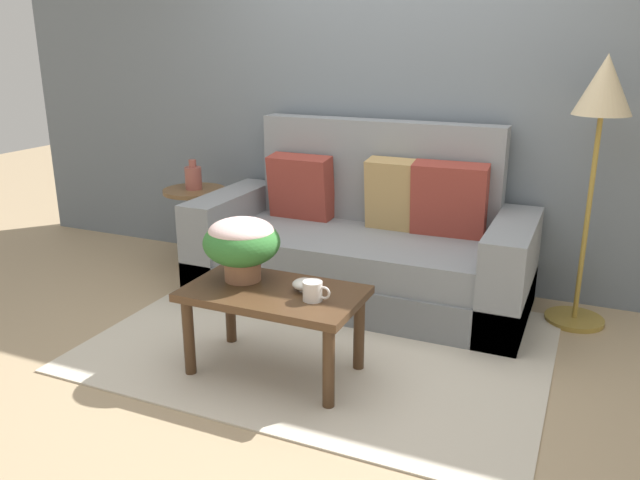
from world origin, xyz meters
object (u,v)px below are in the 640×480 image
couch (363,246)px  side_table (196,214)px  coffee_table (274,303)px  snack_bowl (304,284)px  coffee_mug (313,291)px  floor_lamp (601,113)px  potted_plant (242,242)px  table_vase (193,177)px

couch → side_table: size_ratio=3.60×
coffee_table → snack_bowl: size_ratio=7.40×
side_table → coffee_mug: size_ratio=4.33×
floor_lamp → potted_plant: floor_lamp is taller
couch → coffee_table: couch is taller
coffee_table → floor_lamp: (1.40, 1.30, 0.88)m
couch → potted_plant: couch is taller
couch → side_table: couch is taller
coffee_table → table_vase: 1.79m
couch → table_vase: size_ratio=9.98×
coffee_table → table_vase: table_vase is taller
floor_lamp → potted_plant: bearing=-142.6°
couch → potted_plant: bearing=-103.3°
floor_lamp → potted_plant: 2.12m
floor_lamp → potted_plant: size_ratio=3.99×
coffee_mug → couch: bearing=98.7°
floor_lamp → side_table: bearing=-177.9°
floor_lamp → table_vase: floor_lamp is taller
potted_plant → table_vase: bearing=133.6°
couch → coffee_table: 1.18m
snack_bowl → floor_lamp: bearing=44.9°
side_table → floor_lamp: (2.69, 0.10, 0.85)m
couch → coffee_table: bearing=-92.5°
coffee_table → side_table: (-1.29, 1.20, 0.03)m
floor_lamp → table_vase: 2.75m
table_vase → potted_plant: bearing=-46.4°
side_table → snack_bowl: bearing=-38.6°
floor_lamp → couch: bearing=-175.1°
snack_bowl → table_vase: 1.85m
potted_plant → coffee_mug: size_ratio=2.84×
coffee_table → coffee_mug: bearing=-10.0°
coffee_table → coffee_mug: (0.24, -0.04, 0.12)m
floor_lamp → coffee_mug: 1.93m
coffee_table → table_vase: bearing=137.2°
potted_plant → coffee_mug: 0.49m
floor_lamp → snack_bowl: (-1.25, -1.25, -0.77)m
floor_lamp → snack_bowl: size_ratio=13.18×
coffee_table → coffee_mug: 0.27m
side_table → snack_bowl: 1.84m
coffee_table → coffee_mug: coffee_mug is taller
table_vase → couch: bearing=-0.7°
coffee_table → potted_plant: potted_plant is taller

